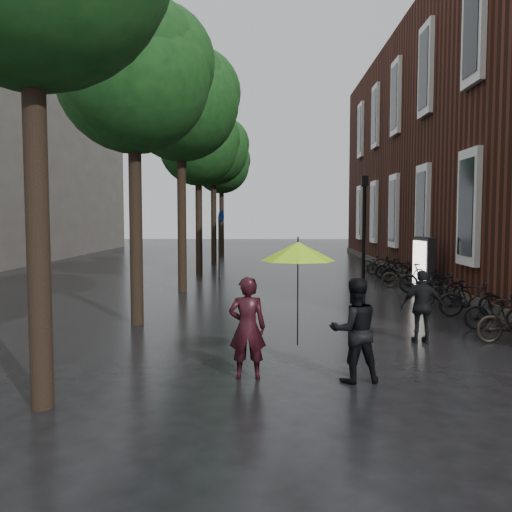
{
  "coord_description": "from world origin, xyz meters",
  "views": [
    {
      "loc": [
        -0.81,
        -6.44,
        2.71
      ],
      "look_at": [
        -1.1,
        6.96,
        1.74
      ],
      "focal_mm": 38.0,
      "sensor_mm": 36.0,
      "label": 1
    }
  ],
  "objects_px": {
    "parked_bicycles": "(420,280)",
    "ad_lightbox": "(423,265)",
    "pedestrian_walking": "(422,306)",
    "lamp_post": "(364,226)",
    "person_black": "(355,330)",
    "person_burgundy": "(247,328)"
  },
  "relations": [
    {
      "from": "pedestrian_walking",
      "to": "person_burgundy",
      "type": "bearing_deg",
      "value": 33.64
    },
    {
      "from": "person_burgundy",
      "to": "lamp_post",
      "type": "distance_m",
      "value": 8.91
    },
    {
      "from": "pedestrian_walking",
      "to": "ad_lightbox",
      "type": "xyz_separation_m",
      "value": [
        2.27,
        7.94,
        0.21
      ]
    },
    {
      "from": "person_black",
      "to": "lamp_post",
      "type": "distance_m",
      "value": 8.55
    },
    {
      "from": "parked_bicycles",
      "to": "lamp_post",
      "type": "xyz_separation_m",
      "value": [
        -2.4,
        -2.24,
        1.94
      ]
    },
    {
      "from": "pedestrian_walking",
      "to": "parked_bicycles",
      "type": "bearing_deg",
      "value": -107.71
    },
    {
      "from": "parked_bicycles",
      "to": "lamp_post",
      "type": "bearing_deg",
      "value": -137.01
    },
    {
      "from": "parked_bicycles",
      "to": "ad_lightbox",
      "type": "height_order",
      "value": "ad_lightbox"
    },
    {
      "from": "ad_lightbox",
      "to": "lamp_post",
      "type": "height_order",
      "value": "lamp_post"
    },
    {
      "from": "person_black",
      "to": "person_burgundy",
      "type": "bearing_deg",
      "value": -14.88
    },
    {
      "from": "person_black",
      "to": "lamp_post",
      "type": "bearing_deg",
      "value": -111.16
    },
    {
      "from": "person_burgundy",
      "to": "pedestrian_walking",
      "type": "relative_size",
      "value": 1.1
    },
    {
      "from": "person_black",
      "to": "parked_bicycles",
      "type": "relative_size",
      "value": 0.11
    },
    {
      "from": "ad_lightbox",
      "to": "person_black",
      "type": "bearing_deg",
      "value": -118.57
    },
    {
      "from": "person_burgundy",
      "to": "ad_lightbox",
      "type": "distance_m",
      "value": 12.16
    },
    {
      "from": "pedestrian_walking",
      "to": "lamp_post",
      "type": "relative_size",
      "value": 0.39
    },
    {
      "from": "lamp_post",
      "to": "person_burgundy",
      "type": "bearing_deg",
      "value": -112.48
    },
    {
      "from": "lamp_post",
      "to": "person_black",
      "type": "bearing_deg",
      "value": -100.91
    },
    {
      "from": "person_burgundy",
      "to": "pedestrian_walking",
      "type": "xyz_separation_m",
      "value": [
        3.67,
        2.68,
        -0.08
      ]
    },
    {
      "from": "person_burgundy",
      "to": "person_black",
      "type": "distance_m",
      "value": 1.77
    },
    {
      "from": "parked_bicycles",
      "to": "ad_lightbox",
      "type": "relative_size",
      "value": 8.02
    },
    {
      "from": "pedestrian_walking",
      "to": "lamp_post",
      "type": "height_order",
      "value": "lamp_post"
    }
  ]
}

